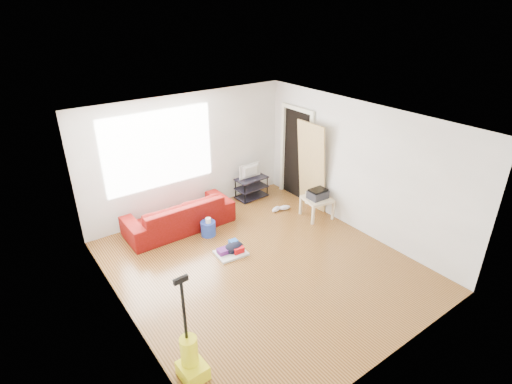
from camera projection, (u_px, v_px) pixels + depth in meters
room at (260, 196)px, 6.42m from camera, size 4.51×5.01×2.51m
sofa at (180, 228)px, 7.94m from camera, size 2.12×0.83×0.62m
tv_stand at (251, 187)px, 9.06m from camera, size 0.73×0.44×0.49m
tv at (251, 171)px, 8.88m from camera, size 0.56×0.07×0.32m
side_table at (317, 201)px, 8.20m from camera, size 0.62×0.62×0.43m
printer at (318, 194)px, 8.13m from camera, size 0.39×0.30×0.20m
bucket at (209, 235)px, 7.71m from camera, size 0.37×0.37×0.29m
toilet_paper at (209, 227)px, 7.60m from camera, size 0.11×0.11×0.10m
cleaning_tray at (231, 251)px, 7.12m from camera, size 0.56×0.46×0.19m
backpack at (234, 252)px, 7.18m from camera, size 0.37×0.30×0.19m
sneakers at (280, 208)px, 8.57m from camera, size 0.47×0.24×0.10m
vacuum at (191, 359)px, 4.72m from camera, size 0.31×0.35×1.42m
door_panel at (309, 207)px, 8.75m from camera, size 0.24×0.76×1.90m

